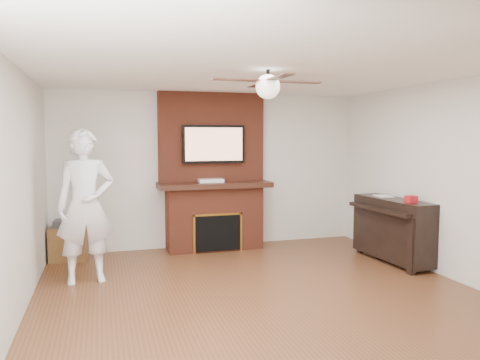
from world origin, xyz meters
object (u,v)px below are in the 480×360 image
object	(u,v)px
fireplace	(213,187)
person	(85,206)
side_table	(69,241)
piano	(393,228)

from	to	relation	value
fireplace	person	world-z (taller)	fireplace
side_table	piano	distance (m)	4.72
side_table	fireplace	bearing A→B (deg)	5.54
piano	fireplace	bearing A→B (deg)	142.22
person	piano	distance (m)	4.22
person	piano	size ratio (longest dim) A/B	1.33
person	side_table	xyz separation A→B (m)	(-0.29, 1.22, -0.68)
person	fireplace	bearing A→B (deg)	27.86
fireplace	side_table	xyz separation A→B (m)	(-2.20, -0.07, -0.73)
person	side_table	bearing A→B (deg)	97.32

